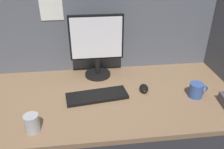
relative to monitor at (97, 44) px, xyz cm
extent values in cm
cube|color=#8C6B4C|center=(-0.65, -25.12, -24.74)|extent=(180.00, 80.00, 3.00)
cube|color=#565B66|center=(-0.65, 12.38, 11.11)|extent=(180.00, 5.00, 68.71)
cube|color=white|center=(-28.00, 9.58, 21.95)|extent=(14.69, 0.40, 14.84)
cylinder|color=black|center=(0.00, -0.62, -22.34)|extent=(18.00, 18.00, 1.80)
cylinder|color=black|center=(0.00, -0.62, -15.94)|extent=(3.20, 3.20, 11.00)
cube|color=black|center=(0.00, 0.38, 4.69)|extent=(35.85, 2.40, 30.26)
cube|color=white|center=(0.00, -1.02, 4.69)|extent=(33.45, 0.60, 27.86)
cube|color=black|center=(-2.37, -28.11, -22.24)|extent=(38.39, 17.75, 2.00)
ellipsoid|color=black|center=(27.75, -24.21, -21.54)|extent=(7.14, 10.41, 3.40)
cylinder|color=#B2B2B7|center=(-35.83, -53.08, -18.60)|extent=(7.37, 7.37, 9.28)
cylinder|color=#38569E|center=(57.34, -34.21, -18.79)|extent=(8.38, 8.38, 8.90)
torus|color=#38569E|center=(62.33, -34.21, -18.35)|extent=(4.92, 1.00, 4.92)
camera|label=1|loc=(-7.35, -145.48, 58.04)|focal=37.35mm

